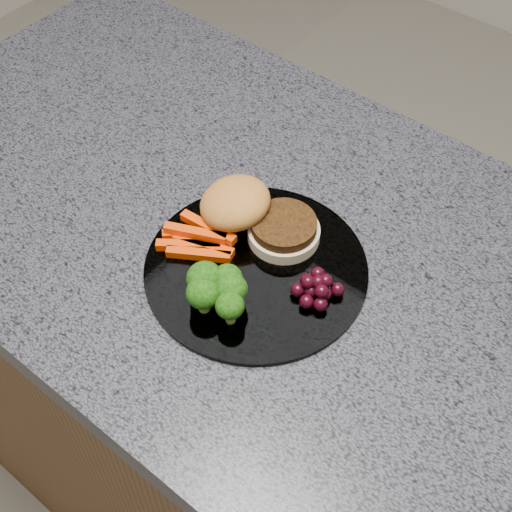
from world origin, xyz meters
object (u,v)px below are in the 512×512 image
at_px(burger, 252,215).
at_px(grape_bunch, 317,288).
at_px(plate, 256,269).
at_px(island_cabinet, 274,423).

height_order(burger, grape_bunch, burger).
xyz_separation_m(plate, burger, (-0.04, 0.05, 0.02)).
relative_size(island_cabinet, burger, 6.81).
height_order(plate, burger, burger).
bearing_deg(plate, island_cabinet, 89.54).
xyz_separation_m(burger, grape_bunch, (0.12, -0.03, -0.01)).
distance_m(island_cabinet, plate, 0.48).
xyz_separation_m(island_cabinet, burger, (-0.04, -0.00, 0.50)).
distance_m(island_cabinet, grape_bunch, 0.50).
height_order(plate, grape_bunch, grape_bunch).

